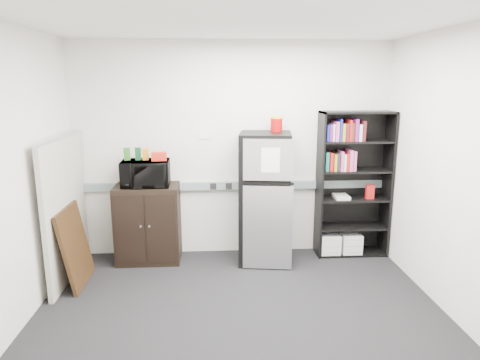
{
  "coord_description": "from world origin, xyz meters",
  "views": [
    {
      "loc": [
        -0.23,
        -3.62,
        2.18
      ],
      "look_at": [
        0.04,
        0.9,
        1.16
      ],
      "focal_mm": 32.0,
      "sensor_mm": 36.0,
      "label": 1
    }
  ],
  "objects": [
    {
      "name": "wall_left",
      "position": [
        -2.0,
        0.0,
        1.35
      ],
      "size": [
        0.02,
        3.5,
        2.7
      ],
      "primitive_type": "cube",
      "color": "silver",
      "rests_on": "floor"
    },
    {
      "name": "snack_bag",
      "position": [
        -0.89,
        1.47,
        1.33
      ],
      "size": [
        0.19,
        0.13,
        0.1
      ],
      "primitive_type": "cube",
      "rotation": [
        0.0,
        0.0,
        0.15
      ],
      "color": "red",
      "rests_on": "microwave"
    },
    {
      "name": "wall_back",
      "position": [
        0.0,
        1.75,
        1.35
      ],
      "size": [
        4.0,
        0.02,
        2.7
      ],
      "primitive_type": "cube",
      "color": "silver",
      "rests_on": "floor"
    },
    {
      "name": "wall_note",
      "position": [
        -0.35,
        1.74,
        1.55
      ],
      "size": [
        0.14,
        0.0,
        0.1
      ],
      "primitive_type": "cube",
      "color": "white",
      "rests_on": "wall_back"
    },
    {
      "name": "wall_right",
      "position": [
        2.0,
        0.0,
        1.35
      ],
      "size": [
        0.02,
        3.5,
        2.7
      ],
      "primitive_type": "cube",
      "color": "silver",
      "rests_on": "floor"
    },
    {
      "name": "framed_poster",
      "position": [
        -1.77,
        0.9,
        0.44
      ],
      "size": [
        0.19,
        0.68,
        0.87
      ],
      "rotation": [
        0.0,
        -0.18,
        0.0
      ],
      "color": "black",
      "rests_on": "floor"
    },
    {
      "name": "snack_box_c",
      "position": [
        -1.06,
        1.52,
        1.35
      ],
      "size": [
        0.07,
        0.05,
        0.14
      ],
      "primitive_type": "cube",
      "rotation": [
        0.0,
        0.0,
        0.05
      ],
      "color": "orange",
      "rests_on": "microwave"
    },
    {
      "name": "floor",
      "position": [
        0.0,
        0.0,
        0.0
      ],
      "size": [
        4.0,
        4.0,
        0.0
      ],
      "primitive_type": "plane",
      "color": "black",
      "rests_on": "ground"
    },
    {
      "name": "microwave",
      "position": [
        -1.06,
        1.48,
        1.12
      ],
      "size": [
        0.58,
        0.4,
        0.31
      ],
      "primitive_type": "imported",
      "rotation": [
        0.0,
        0.0,
        0.03
      ],
      "color": "black",
      "rests_on": "cabinet"
    },
    {
      "name": "cabinet",
      "position": [
        -1.06,
        1.5,
        0.48
      ],
      "size": [
        0.77,
        0.51,
        0.97
      ],
      "color": "black",
      "rests_on": "floor"
    },
    {
      "name": "cubicle_partition",
      "position": [
        -1.9,
        1.08,
        0.81
      ],
      "size": [
        0.06,
        1.3,
        1.62
      ],
      "color": "#ADA899",
      "rests_on": "floor"
    },
    {
      "name": "coffee_can",
      "position": [
        0.53,
        1.55,
        1.71
      ],
      "size": [
        0.15,
        0.15,
        0.2
      ],
      "color": "#9B0708",
      "rests_on": "refrigerator"
    },
    {
      "name": "snack_box_a",
      "position": [
        -1.28,
        1.52,
        1.36
      ],
      "size": [
        0.08,
        0.07,
        0.15
      ],
      "primitive_type": "cube",
      "rotation": [
        0.0,
        0.0,
        0.33
      ],
      "color": "#255D1A",
      "rests_on": "microwave"
    },
    {
      "name": "snack_box_b",
      "position": [
        -1.15,
        1.52,
        1.36
      ],
      "size": [
        0.08,
        0.06,
        0.15
      ],
      "primitive_type": "cube",
      "rotation": [
        0.0,
        0.0,
        0.2
      ],
      "color": "#0C391C",
      "rests_on": "microwave"
    },
    {
      "name": "electrical_raceway",
      "position": [
        0.0,
        1.72,
        0.9
      ],
      "size": [
        3.92,
        0.05,
        0.1
      ],
      "primitive_type": "cube",
      "color": "gray",
      "rests_on": "wall_back"
    },
    {
      "name": "bookshelf",
      "position": [
        1.51,
        1.57,
        0.97
      ],
      "size": [
        0.9,
        0.34,
        1.85
      ],
      "color": "black",
      "rests_on": "floor"
    },
    {
      "name": "refrigerator",
      "position": [
        0.38,
        1.42,
        0.8
      ],
      "size": [
        0.68,
        0.71,
        1.61
      ],
      "rotation": [
        0.0,
        0.0,
        -0.14
      ],
      "color": "black",
      "rests_on": "floor"
    },
    {
      "name": "ceiling",
      "position": [
        0.0,
        0.0,
        2.7
      ],
      "size": [
        4.0,
        3.5,
        0.02
      ],
      "primitive_type": "cube",
      "color": "white",
      "rests_on": "wall_back"
    }
  ]
}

